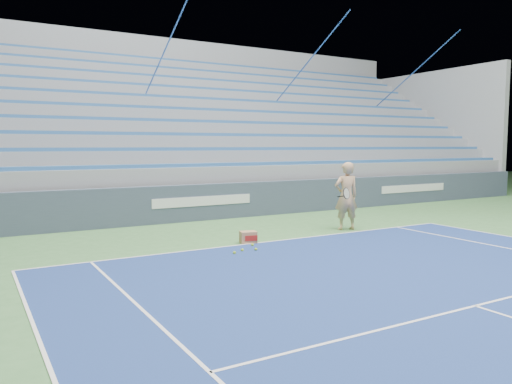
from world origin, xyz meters
The scene contains 8 objects.
sponsor_barrier centered at (0.00, 15.88, 0.55)m, with size 30.00×0.32×1.10m.
bleachers centered at (0.00, 21.60, 2.36)m, with size 31.00×9.15×7.30m.
tennis_player centered at (2.67, 12.33, 0.92)m, with size 0.99×0.92×1.83m.
ball_box centered at (-0.52, 12.02, 0.14)m, with size 0.43×0.37×0.28m.
tennis_ball_0 centered at (-1.08, 11.28, 0.03)m, with size 0.07×0.07×0.07m, color #A7D82C.
tennis_ball_1 centered at (-0.61, 11.66, 0.03)m, with size 0.07×0.07×0.07m, color #A7D82C.
tennis_ball_2 centered at (-1.35, 11.13, 0.03)m, with size 0.07×0.07×0.07m, color #A7D82C.
tennis_ball_3 centered at (-0.79, 11.20, 0.03)m, with size 0.07×0.07×0.07m, color #A7D82C.
Camera 1 is at (-6.12, 2.03, 2.27)m, focal length 35.00 mm.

